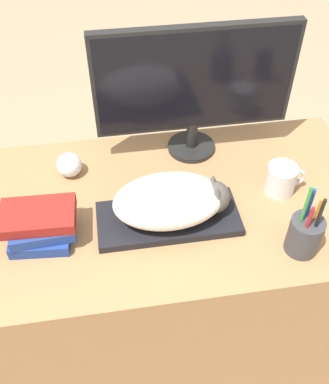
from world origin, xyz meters
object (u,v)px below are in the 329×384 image
(book_stack, at_px, (41,224))
(baseball, at_px, (69,165))
(keyboard, at_px, (167,219))
(pen_cup, at_px, (305,234))
(coffee_mug, at_px, (282,179))
(cat, at_px, (173,200))
(monitor, at_px, (195,84))

(book_stack, bearing_deg, baseball, 72.75)
(keyboard, distance_m, pen_cup, 0.37)
(keyboard, xyz_separation_m, baseball, (-0.27, 0.24, 0.03))
(pen_cup, relative_size, book_stack, 1.13)
(coffee_mug, distance_m, baseball, 0.65)
(keyboard, bearing_deg, cat, 0.00)
(coffee_mug, xyz_separation_m, book_stack, (-0.70, -0.07, 0.01))
(keyboard, xyz_separation_m, book_stack, (-0.34, -0.00, 0.04))
(keyboard, bearing_deg, book_stack, -179.77)
(cat, bearing_deg, keyboard, 180.00)
(coffee_mug, relative_size, pen_cup, 0.53)
(coffee_mug, distance_m, book_stack, 0.70)
(monitor, bearing_deg, keyboard, -113.17)
(monitor, bearing_deg, baseball, -171.24)
(cat, relative_size, baseball, 4.22)
(monitor, distance_m, baseball, 0.45)
(baseball, distance_m, book_stack, 0.26)
(keyboard, xyz_separation_m, pen_cup, (0.34, -0.15, 0.05))
(coffee_mug, bearing_deg, book_stack, -173.94)
(coffee_mug, xyz_separation_m, baseball, (-0.62, 0.17, -0.01))
(pen_cup, height_order, book_stack, pen_cup)
(cat, distance_m, monitor, 0.36)
(keyboard, relative_size, pen_cup, 1.75)
(keyboard, bearing_deg, baseball, 137.92)
(cat, relative_size, coffee_mug, 2.69)
(pen_cup, height_order, baseball, pen_cup)
(pen_cup, bearing_deg, monitor, 114.61)
(book_stack, bearing_deg, keyboard, 0.23)
(cat, height_order, book_stack, cat)
(cat, relative_size, pen_cup, 1.43)
(monitor, distance_m, coffee_mug, 0.38)
(book_stack, bearing_deg, coffee_mug, 6.06)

